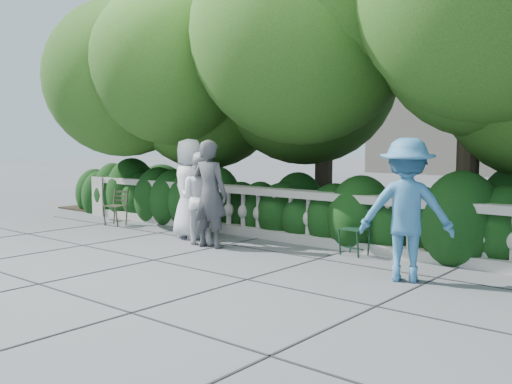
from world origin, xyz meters
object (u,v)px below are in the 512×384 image
Objects in this scene: person_businessman at (189,189)px; person_older_blue at (406,210)px; person_casual_man at (201,198)px; chair_b at (188,232)px; chair_a at (184,232)px; chair_e at (349,257)px; person_woman_grey at (210,194)px; chair_c at (201,236)px; chair_weathered at (112,226)px.

person_older_blue reaches higher than person_businessman.
person_casual_man is at bearing -26.20° from person_older_blue.
chair_a is at bearing -152.18° from chair_b.
person_older_blue is at bearing 164.01° from person_casual_man.
chair_a and chair_e have the same top height.
person_businessman reaches higher than chair_a.
chair_c is at bearing -45.16° from person_woman_grey.
chair_a is at bearing 2.69° from chair_weathered.
person_businessman reaches higher than chair_weathered.
person_businessman is (2.47, 0.08, 0.98)m from chair_weathered.
chair_b is 2.03m from person_woman_grey.
person_businessman is 1.08m from person_woman_grey.
chair_c is 1.59m from person_woman_grey.
chair_weathered is at bearing -26.90° from person_older_blue.
chair_weathered is 0.43× the size of person_woman_grey.
person_older_blue reaches higher than chair_weathered.
chair_c and chair_weathered have the same top height.
chair_c is at bearing -58.51° from person_casual_man.
person_older_blue is (5.42, -0.88, 0.99)m from chair_a.
person_casual_man is at bearing -64.02° from chair_c.
chair_e is at bearing 12.17° from chair_b.
person_businessman is at bearing -11.10° from chair_weathered.
person_businessman is at bearing -39.21° from person_casual_man.
chair_b is at bearing -33.62° from person_older_blue.
person_older_blue is (5.33, -0.90, 0.99)m from chair_b.
person_older_blue reaches higher than person_casual_man.
chair_weathered is 3.20m from person_casual_man.
chair_b is 1.00× the size of chair_e.
chair_e is at bearing -178.69° from person_casual_man.
chair_b is 0.43× the size of person_businessman.
chair_c is 2.49m from chair_weathered.
person_businessman is 1.01× the size of person_woman_grey.
chair_b is 0.56m from chair_c.
chair_a is at bearing -33.22° from person_older_blue.
chair_e is 3.53m from person_businessman.
chair_a is 0.49× the size of person_casual_man.
person_woman_grey is at bearing 144.76° from person_casual_man.
chair_c is at bearing -33.04° from person_older_blue.
chair_e is 1.00× the size of chair_weathered.
person_woman_grey is at bearing -10.34° from chair_a.
chair_weathered is at bearing -170.75° from chair_e.
chair_weathered is at bearing -14.00° from person_woman_grey.
chair_a is 4.00m from chair_e.
chair_c is 0.43× the size of person_businessman.
chair_b is at bearing 33.59° from chair_a.
person_woman_grey is at bearing -24.11° from person_older_blue.
chair_c is 1.21m from person_casual_man.
person_businessman reaches higher than chair_b.
person_woman_grey reaches higher than chair_a.
person_businessman is (0.63, -0.43, 0.98)m from chair_a.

